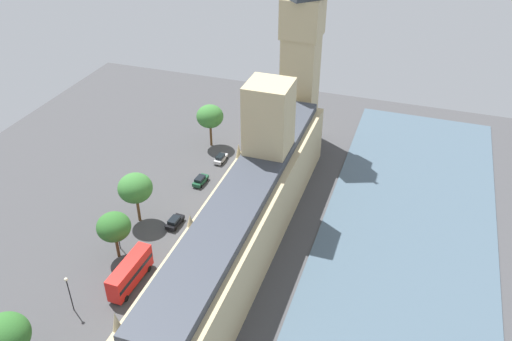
% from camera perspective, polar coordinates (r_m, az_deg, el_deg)
% --- Properties ---
extents(ground_plane, '(141.92, 141.92, 0.00)m').
position_cam_1_polar(ground_plane, '(98.67, -2.20, -8.07)').
color(ground_plane, '#424244').
extents(river_thames, '(32.05, 127.73, 0.25)m').
position_cam_1_polar(river_thames, '(94.68, 15.07, -11.52)').
color(river_thames, '#475B6B').
rests_on(river_thames, ground).
extents(parliament_building, '(11.25, 71.92, 27.10)m').
position_cam_1_polar(parliament_building, '(94.58, -0.79, -4.15)').
color(parliament_building, tan).
rests_on(parliament_building, ground).
extents(clock_tower, '(8.67, 8.67, 48.96)m').
position_cam_1_polar(clock_tower, '(120.86, 4.90, 13.78)').
color(clock_tower, tan).
rests_on(clock_tower, ground).
extents(car_silver_midblock, '(1.95, 4.32, 1.74)m').
position_cam_1_polar(car_silver_midblock, '(122.02, -3.80, 1.32)').
color(car_silver_midblock, '#B7B7BC').
rests_on(car_silver_midblock, ground).
extents(car_dark_green_under_trees, '(2.12, 4.60, 1.74)m').
position_cam_1_polar(car_dark_green_under_trees, '(114.83, -5.95, -1.03)').
color(car_dark_green_under_trees, '#19472D').
rests_on(car_dark_green_under_trees, ground).
extents(car_black_trailing, '(2.18, 4.58, 1.74)m').
position_cam_1_polar(car_black_trailing, '(103.89, -8.67, -5.41)').
color(car_black_trailing, black).
rests_on(car_black_trailing, ground).
extents(double_decker_bus_far_end, '(2.87, 10.56, 4.75)m').
position_cam_1_polar(double_decker_bus_far_end, '(92.15, -13.29, -10.52)').
color(double_decker_bus_far_end, red).
rests_on(double_decker_bus_far_end, ground).
extents(pedestrian_opposite_hall, '(0.66, 0.63, 1.57)m').
position_cam_1_polar(pedestrian_opposite_hall, '(121.58, -0.10, 1.17)').
color(pedestrian_opposite_hall, maroon).
rests_on(pedestrian_opposite_hall, ground).
extents(pedestrian_leading, '(0.60, 0.67, 1.61)m').
position_cam_1_polar(pedestrian_leading, '(99.69, -5.03, -7.14)').
color(pedestrian_leading, gray).
rests_on(pedestrian_leading, ground).
extents(pedestrian_near_tower, '(0.70, 0.69, 1.70)m').
position_cam_1_polar(pedestrian_near_tower, '(89.73, -9.33, -13.08)').
color(pedestrian_near_tower, black).
rests_on(pedestrian_near_tower, ground).
extents(plane_tree_kerbside, '(5.93, 5.93, 9.18)m').
position_cam_1_polar(plane_tree_kerbside, '(95.51, -14.94, -5.84)').
color(plane_tree_kerbside, brown).
rests_on(plane_tree_kerbside, ground).
extents(plane_tree_corner, '(6.87, 6.87, 9.08)m').
position_cam_1_polar(plane_tree_corner, '(83.64, -25.21, -15.65)').
color(plane_tree_corner, brown).
rests_on(plane_tree_corner, ground).
extents(plane_tree_by_river_gate, '(6.54, 6.54, 10.37)m').
position_cam_1_polar(plane_tree_by_river_gate, '(102.58, -12.77, -1.85)').
color(plane_tree_by_river_gate, brown).
rests_on(plane_tree_by_river_gate, ground).
extents(plane_tree_slot_10, '(6.31, 6.31, 10.41)m').
position_cam_1_polar(plane_tree_slot_10, '(125.43, -4.94, 5.77)').
color(plane_tree_slot_10, brown).
rests_on(plane_tree_slot_10, ground).
extents(street_lamp_slot_11, '(0.56, 0.56, 5.63)m').
position_cam_1_polar(street_lamp_slot_11, '(98.75, -14.59, -6.28)').
color(street_lamp_slot_11, black).
rests_on(street_lamp_slot_11, ground).
extents(street_lamp_slot_12, '(0.56, 0.56, 6.95)m').
position_cam_1_polar(street_lamp_slot_12, '(88.98, -19.40, -11.77)').
color(street_lamp_slot_12, black).
rests_on(street_lamp_slot_12, ground).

